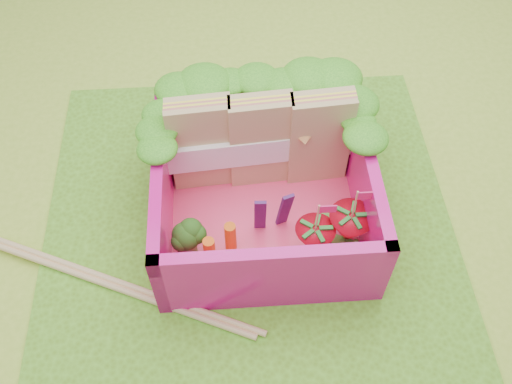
{
  "coord_description": "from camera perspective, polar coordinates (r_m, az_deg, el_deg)",
  "views": [
    {
      "loc": [
        -0.09,
        -2.05,
        3.09
      ],
      "look_at": [
        0.05,
        0.04,
        0.28
      ],
      "focal_mm": 40.0,
      "sensor_mm": 36.0,
      "label": 1
    }
  ],
  "objects": [
    {
      "name": "purple_wedges",
      "position": [
        3.43,
        1.66,
        -2.05
      ],
      "size": [
        0.22,
        0.06,
        0.38
      ],
      "color": "#41164E",
      "rests_on": "bento_floor"
    },
    {
      "name": "carrot_sticks",
      "position": [
        3.39,
        -3.63,
        -5.32
      ],
      "size": [
        0.2,
        0.17,
        0.25
      ],
      "color": "orange",
      "rests_on": "bento_floor"
    },
    {
      "name": "ground",
      "position": [
        3.71,
        -0.69,
        -3.13
      ],
      "size": [
        14.0,
        14.0,
        0.0
      ],
      "primitive_type": "plane",
      "color": "#92B934",
      "rests_on": "ground"
    },
    {
      "name": "chopsticks",
      "position": [
        3.65,
        -17.78,
        -7.39
      ],
      "size": [
        2.28,
        1.05,
        0.04
      ],
      "color": "tan",
      "rests_on": "placemat"
    },
    {
      "name": "lettuce_ruffle",
      "position": [
        3.54,
        0.28,
        9.36
      ],
      "size": [
        1.43,
        0.76,
        0.11
      ],
      "color": "#297C16",
      "rests_on": "bento_box"
    },
    {
      "name": "snap_peas",
      "position": [
        3.61,
        8.94,
        -3.62
      ],
      "size": [
        0.33,
        0.44,
        0.05
      ],
      "color": "green",
      "rests_on": "bento_floor"
    },
    {
      "name": "strawberry_right",
      "position": [
        3.47,
        9.3,
        -3.59
      ],
      "size": [
        0.27,
        0.27,
        0.51
      ],
      "color": "red",
      "rests_on": "bento_floor"
    },
    {
      "name": "broccoli",
      "position": [
        3.38,
        -7.11,
        -4.34
      ],
      "size": [
        0.31,
        0.31,
        0.26
      ],
      "color": "#639F4C",
      "rests_on": "bento_floor"
    },
    {
      "name": "strawberry_left",
      "position": [
        3.41,
        5.83,
        -4.76
      ],
      "size": [
        0.24,
        0.24,
        0.48
      ],
      "color": "red",
      "rests_on": "bento_floor"
    },
    {
      "name": "sandwich_stack",
      "position": [
        3.59,
        0.51,
        5.11
      ],
      "size": [
        1.26,
        0.26,
        0.69
      ],
      "color": "#A28455",
      "rests_on": "bento_floor"
    },
    {
      "name": "placemat",
      "position": [
        3.7,
        -0.69,
        -3.0
      ],
      "size": [
        2.6,
        2.6,
        0.03
      ],
      "primitive_type": "cube",
      "color": "#589321",
      "rests_on": "ground"
    },
    {
      "name": "bento_box",
      "position": [
        3.49,
        0.78,
        0.29
      ],
      "size": [
        1.3,
        1.3,
        0.55
      ],
      "color": "#E01286",
      "rests_on": "placemat"
    },
    {
      "name": "bento_floor",
      "position": [
        3.69,
        0.74,
        -2.05
      ],
      "size": [
        1.3,
        1.3,
        0.05
      ],
      "primitive_type": "cube",
      "color": "#FC4071",
      "rests_on": "placemat"
    }
  ]
}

